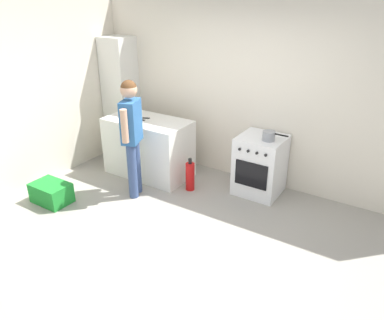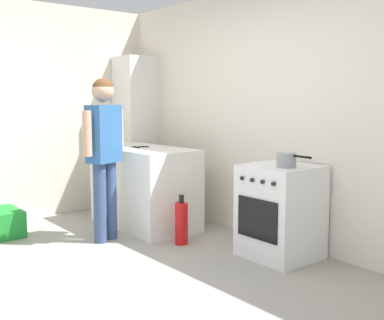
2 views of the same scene
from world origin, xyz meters
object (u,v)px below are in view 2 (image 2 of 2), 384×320
at_px(fire_extinguisher, 181,223).
at_px(recycling_crate_lower, 2,223).
at_px(knife_paring, 135,147).
at_px(knife_utility, 140,146).
at_px(oven_left, 281,211).
at_px(person, 104,145).
at_px(pot, 287,160).
at_px(larder_cabinet, 136,133).

distance_m(fire_extinguisher, recycling_crate_lower, 1.94).
height_order(knife_paring, recycling_crate_lower, knife_paring).
xyz_separation_m(knife_utility, knife_paring, (0.02, -0.08, 0.00)).
relative_size(oven_left, fire_extinguisher, 1.70).
bearing_deg(person, pot, 30.76).
height_order(oven_left, person, person).
relative_size(person, fire_extinguisher, 3.30).
relative_size(fire_extinguisher, recycling_crate_lower, 0.96).
height_order(pot, person, person).
relative_size(pot, person, 0.21).
relative_size(pot, recycling_crate_lower, 0.67).
bearing_deg(person, recycling_crate_lower, -136.67).
bearing_deg(pot, person, -149.24).
bearing_deg(oven_left, recycling_crate_lower, -141.92).
distance_m(pot, knife_paring, 1.94).
bearing_deg(person, larder_cabinet, 137.06).
distance_m(recycling_crate_lower, larder_cabinet, 2.11).
xyz_separation_m(person, recycling_crate_lower, (-0.84, -0.79, -0.85)).
bearing_deg(person, knife_utility, 118.46).
distance_m(pot, larder_cabinet, 2.77).
distance_m(oven_left, pot, 0.51).
height_order(person, fire_extinguisher, person).
distance_m(pot, fire_extinguisher, 1.28).
xyz_separation_m(person, fire_extinguisher, (0.59, 0.53, -0.77)).
bearing_deg(recycling_crate_lower, fire_extinguisher, 42.81).
distance_m(oven_left, recycling_crate_lower, 2.93).
relative_size(knife_utility, fire_extinguisher, 0.48).
bearing_deg(knife_utility, oven_left, 11.36).
height_order(fire_extinguisher, larder_cabinet, larder_cabinet).
bearing_deg(oven_left, person, -145.33).
bearing_deg(pot, recycling_crate_lower, -144.40).
bearing_deg(knife_utility, larder_cabinet, 151.13).
bearing_deg(larder_cabinet, pot, -3.57).
xyz_separation_m(knife_paring, recycling_crate_lower, (-0.51, -1.36, -0.77)).
height_order(person, recycling_crate_lower, person).
bearing_deg(fire_extinguisher, pot, 22.41).
bearing_deg(pot, larder_cabinet, 176.43).
bearing_deg(knife_paring, knife_utility, 103.30).
relative_size(oven_left, knife_paring, 4.03).
bearing_deg(knife_paring, pot, 10.97).
relative_size(knife_utility, knife_paring, 1.14).
height_order(pot, fire_extinguisher, pot).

